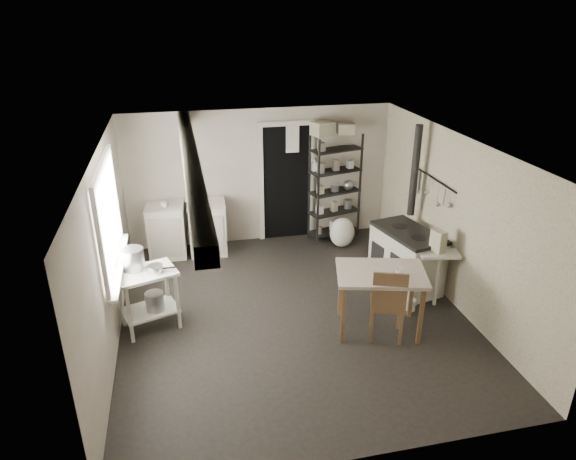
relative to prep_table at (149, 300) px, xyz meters
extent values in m
plane|color=black|center=(1.85, -0.08, -0.40)|extent=(5.00, 5.00, 0.00)
plane|color=white|center=(1.85, -0.08, 1.90)|extent=(5.00, 5.00, 0.00)
cube|color=#BCB2A0|center=(1.85, 2.42, 0.75)|extent=(4.50, 0.02, 2.30)
cube|color=#BCB2A0|center=(1.85, -2.58, 0.75)|extent=(4.50, 0.02, 2.30)
cube|color=#BCB2A0|center=(-0.40, -0.08, 0.75)|extent=(0.02, 5.00, 2.30)
cube|color=#BCB2A0|center=(4.10, -0.08, 0.75)|extent=(0.02, 5.00, 2.30)
cylinder|color=#A8A8AA|center=(-0.14, 0.10, 0.54)|extent=(0.35, 0.35, 0.29)
cylinder|color=#A8A8AA|center=(0.12, -0.04, 0.45)|extent=(0.20, 0.20, 0.10)
cylinder|color=#A8A8AA|center=(0.07, -0.03, -0.02)|extent=(0.26, 0.26, 0.25)
imported|color=white|center=(0.67, 2.09, 0.56)|extent=(0.37, 0.37, 0.07)
imported|color=white|center=(0.24, 1.99, 0.57)|extent=(0.16, 0.16, 0.10)
imported|color=white|center=(2.76, 2.25, 0.98)|extent=(0.10, 0.10, 0.21)
cube|color=#C0BB9B|center=(2.87, 2.21, 1.61)|extent=(0.39, 0.37, 0.22)
cube|color=#C0BB9B|center=(3.28, 2.23, 1.59)|extent=(0.31, 0.29, 0.18)
cube|color=#C0BB9B|center=(3.78, -0.26, 0.61)|extent=(0.17, 0.23, 0.30)
imported|color=white|center=(2.99, -0.80, 0.41)|extent=(0.14, 0.14, 0.10)
ellipsoid|color=silver|center=(3.15, 1.79, -0.16)|extent=(0.53, 0.50, 0.52)
cylinder|color=white|center=(3.44, -0.35, -0.33)|extent=(0.17, 0.17, 0.16)
camera|label=1|loc=(0.51, -5.83, 3.42)|focal=32.00mm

